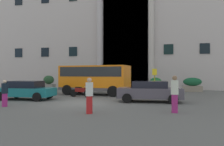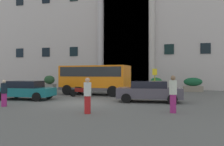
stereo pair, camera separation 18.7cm
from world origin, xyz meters
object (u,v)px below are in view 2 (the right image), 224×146
Objects in this scene: bus_stop_sign at (155,78)px; parked_coupe_end at (26,90)px; orange_minibus at (95,77)px; hedge_planter_entrance_right at (73,84)px; parked_sedan_second at (149,91)px; hedge_planter_west at (49,83)px; motorcycle_near_kerb at (80,91)px; pedestrian_child_trailing at (173,94)px; pedestrian_woman_dark_dress at (4,93)px; hedge_planter_entrance_left at (112,84)px; hedge_planter_far_east at (193,85)px; hedge_planter_east at (156,85)px; pedestrian_man_crossing at (88,95)px.

parked_coupe_end is at bearing -142.85° from bus_stop_sign.
hedge_planter_entrance_right is (-4.27, 4.96, -0.91)m from orange_minibus.
orange_minibus is 6.61m from parked_sedan_second.
hedge_planter_west reaches higher than motorcycle_near_kerb.
motorcycle_near_kerb is 9.18m from pedestrian_child_trailing.
pedestrian_woman_dark_dress is at bearing -71.55° from hedge_planter_west.
bus_stop_sign is 1.30× the size of hedge_planter_entrance_left.
motorcycle_near_kerb is 1.25× the size of pedestrian_woman_dark_dress.
orange_minibus reaches higher than hedge_planter_entrance_right.
hedge_planter_far_east is (3.83, 3.08, -0.76)m from bus_stop_sign.
orange_minibus reaches higher than hedge_planter_west.
hedge_planter_far_east is (9.09, 5.23, -0.86)m from orange_minibus.
hedge_planter_entrance_left is at bearing 65.40° from parked_coupe_end.
hedge_planter_west is 0.86× the size of hedge_planter_far_east.
hedge_planter_east is 13.57m from parked_coupe_end.
orange_minibus is 1.55× the size of parked_coupe_end.
motorcycle_near_kerb is at bearing -142.51° from hedge_planter_far_east.
hedge_planter_entrance_right is 1.07× the size of hedge_planter_west.
parked_coupe_end is 2.39× the size of pedestrian_man_crossing.
bus_stop_sign reaches higher than motorcycle_near_kerb.
hedge_planter_east is at bearing 65.10° from motorcycle_near_kerb.
hedge_planter_far_east is 1.14× the size of pedestrian_man_crossing.
pedestrian_man_crossing is at bearing -103.75° from bus_stop_sign.
bus_stop_sign is 12.99m from hedge_planter_west.
pedestrian_man_crossing is at bearing -64.28° from hedge_planter_entrance_right.
motorcycle_near_kerb is 1.13× the size of pedestrian_man_crossing.
hedge_planter_entrance_left is 1.06× the size of pedestrian_man_crossing.
pedestrian_child_trailing is at bearing -64.90° from hedge_planter_entrance_left.
pedestrian_child_trailing is 4.15m from pedestrian_man_crossing.
pedestrian_woman_dark_dress is at bearing 137.34° from pedestrian_child_trailing.
parked_sedan_second is 2.79× the size of pedestrian_woman_dark_dress.
hedge_planter_far_east reaches higher than parked_coupe_end.
parked_sedan_second is at bearing -113.06° from hedge_planter_far_east.
bus_stop_sign is at bearing -16.40° from hedge_planter_entrance_right.
pedestrian_man_crossing is (-6.58, -14.35, 0.15)m from hedge_planter_far_east.
parked_coupe_end is 2.12× the size of motorcycle_near_kerb.
pedestrian_child_trailing is at bearing -44.35° from orange_minibus.
orange_minibus is 5.69m from bus_stop_sign.
bus_stop_sign reaches higher than hedge_planter_entrance_right.
hedge_planter_east is 0.36× the size of parked_coupe_end.
hedge_planter_entrance_right is 1.04× the size of pedestrian_man_crossing.
hedge_planter_east is at bearing 178.92° from hedge_planter_far_east.
hedge_planter_west is 16.47m from hedge_planter_far_east.
pedestrian_child_trailing is 1.18× the size of pedestrian_woman_dark_dress.
parked_sedan_second is (12.49, -9.18, -0.08)m from hedge_planter_west.
hedge_planter_far_east reaches higher than hedge_planter_entrance_left.
hedge_planter_entrance_left is 1.18× the size of pedestrian_woman_dark_dress.
hedge_planter_west is 0.86× the size of motorcycle_near_kerb.
hedge_planter_east is at bearing 52.17° from pedestrian_child_trailing.
orange_minibus is 10.52m from hedge_planter_far_east.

